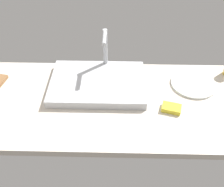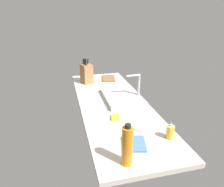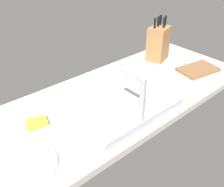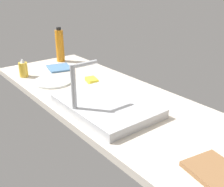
{
  "view_description": "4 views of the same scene",
  "coord_description": "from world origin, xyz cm",
  "px_view_note": "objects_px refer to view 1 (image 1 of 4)",
  "views": [
    {
      "loc": [
        3.1,
        -96.3,
        96.1
      ],
      "look_at": [
        0.87,
        -1.87,
        10.05
      ],
      "focal_mm": 42.93,
      "sensor_mm": 36.0,
      "label": 1
    },
    {
      "loc": [
        173.47,
        -44.67,
        86.37
      ],
      "look_at": [
        -6.05,
        0.36,
        10.5
      ],
      "focal_mm": 33.8,
      "sensor_mm": 36.0,
      "label": 2
    },
    {
      "loc": [
        62.63,
        83.08,
        76.91
      ],
      "look_at": [
        -6.26,
        4.13,
        9.81
      ],
      "focal_mm": 41.25,
      "sensor_mm": 36.0,
      "label": 3
    },
    {
      "loc": [
        -102.18,
        82.54,
        62.85
      ],
      "look_at": [
        -3.35,
        4.29,
        9.29
      ],
      "focal_mm": 43.82,
      "sensor_mm": 36.0,
      "label": 4
    }
  ],
  "objects_px": {
    "faucet": "(105,48)",
    "dinner_plate": "(193,84)",
    "dish_sponge": "(171,108)",
    "sink_basin": "(98,83)"
  },
  "relations": [
    {
      "from": "faucet",
      "to": "dish_sponge",
      "type": "height_order",
      "value": "faucet"
    },
    {
      "from": "sink_basin",
      "to": "dinner_plate",
      "type": "relative_size",
      "value": 2.07
    },
    {
      "from": "faucet",
      "to": "dish_sponge",
      "type": "xyz_separation_m",
      "value": [
        0.33,
        -0.3,
        -0.14
      ]
    },
    {
      "from": "sink_basin",
      "to": "dish_sponge",
      "type": "distance_m",
      "value": 0.4
    },
    {
      "from": "faucet",
      "to": "dish_sponge",
      "type": "bearing_deg",
      "value": -42.81
    },
    {
      "from": "sink_basin",
      "to": "faucet",
      "type": "relative_size",
      "value": 1.96
    },
    {
      "from": "sink_basin",
      "to": "dish_sponge",
      "type": "bearing_deg",
      "value": -24.23
    },
    {
      "from": "faucet",
      "to": "dinner_plate",
      "type": "distance_m",
      "value": 0.5
    },
    {
      "from": "faucet",
      "to": "dinner_plate",
      "type": "relative_size",
      "value": 1.06
    },
    {
      "from": "dinner_plate",
      "to": "dish_sponge",
      "type": "bearing_deg",
      "value": -126.98
    }
  ]
}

